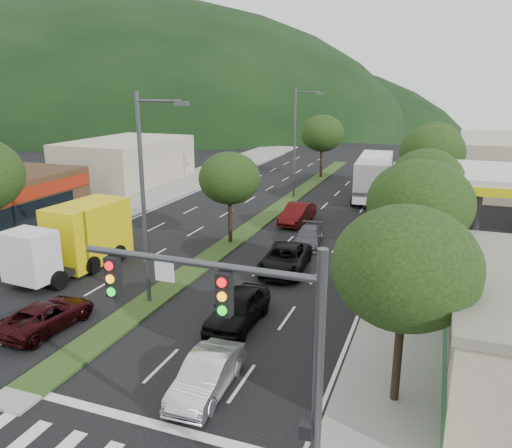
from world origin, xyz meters
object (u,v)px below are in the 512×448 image
at_px(tree_r_a, 405,268).
at_px(car_queue_a, 238,308).
at_px(streetlight_near, 146,191).
at_px(box_truck, 77,240).
at_px(tree_r_b, 420,204).
at_px(tree_r_e, 435,142).
at_px(car_queue_c, 297,214).
at_px(suv_maroon, 47,315).
at_px(streetlight_mid, 297,138).
at_px(tree_med_near, 229,178).
at_px(car_queue_b, 308,237).
at_px(motorhome, 374,176).
at_px(car_queue_d, 285,259).
at_px(tree_r_d, 432,152).
at_px(tree_r_c, 426,180).
at_px(traffic_signal, 252,339).
at_px(tree_med_far, 322,133).
at_px(sedan_silver, 207,375).

bearing_deg(tree_r_a, car_queue_a, 154.31).
height_order(streetlight_near, box_truck, streetlight_near).
relative_size(tree_r_b, tree_r_e, 1.03).
relative_size(tree_r_a, car_queue_c, 1.43).
bearing_deg(suv_maroon, streetlight_mid, -91.63).
xyz_separation_m(tree_med_near, car_queue_a, (4.94, -10.60, -3.66)).
distance_m(tree_r_b, tree_med_near, 13.43).
relative_size(car_queue_b, motorhome, 0.40).
xyz_separation_m(suv_maroon, car_queue_a, (7.63, 3.27, 0.15)).
distance_m(tree_med_near, car_queue_d, 7.13).
distance_m(tree_r_d, tree_med_near, 16.99).
bearing_deg(tree_r_a, car_queue_b, 114.43).
bearing_deg(streetlight_mid, tree_r_c, -47.78).
xyz_separation_m(traffic_signal, tree_r_e, (2.97, 41.54, 0.25)).
relative_size(tree_r_b, tree_r_c, 1.07).
height_order(tree_r_c, motorhome, tree_r_c).
relative_size(streetlight_near, car_queue_d, 1.94).
bearing_deg(tree_r_d, tree_r_a, -90.00).
relative_size(car_queue_a, box_truck, 0.59).
relative_size(traffic_signal, streetlight_near, 0.70).
bearing_deg(car_queue_b, streetlight_near, -119.00).
height_order(tree_r_a, tree_med_far, tree_med_far).
distance_m(suv_maroon, box_truck, 7.53).
height_order(suv_maroon, car_queue_b, suv_maroon).
bearing_deg(traffic_signal, tree_med_far, 101.22).
height_order(tree_r_e, car_queue_d, tree_r_e).
relative_size(traffic_signal, sedan_silver, 1.72).
bearing_deg(tree_r_e, streetlight_near, -110.23).
bearing_deg(tree_r_b, sedan_silver, -122.37).
relative_size(streetlight_near, box_truck, 1.31).
distance_m(tree_r_d, car_queue_b, 13.48).
bearing_deg(tree_med_near, sedan_silver, -69.45).
relative_size(car_queue_d, box_truck, 0.68).
relative_size(streetlight_near, car_queue_b, 2.41).
bearing_deg(tree_r_c, car_queue_d, -141.78).
height_order(tree_r_c, tree_r_e, tree_r_e).
relative_size(streetlight_near, sedan_silver, 2.45).
distance_m(tree_med_far, car_queue_d, 30.28).
height_order(streetlight_mid, suv_maroon, streetlight_mid).
height_order(traffic_signal, streetlight_mid, streetlight_mid).
relative_size(streetlight_near, car_queue_c, 2.15).
bearing_deg(tree_med_far, tree_r_b, -69.44).
bearing_deg(motorhome, box_truck, -122.18).
distance_m(tree_r_e, box_truck, 34.75).
bearing_deg(tree_med_near, traffic_signal, -65.20).
xyz_separation_m(tree_r_c, motorhome, (-4.94, 15.23, -2.68)).
distance_m(tree_r_c, car_queue_c, 10.95).
height_order(traffic_signal, box_truck, traffic_signal).
distance_m(tree_r_e, car_queue_a, 33.61).
relative_size(tree_r_e, suv_maroon, 1.51).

